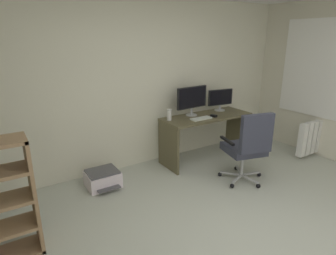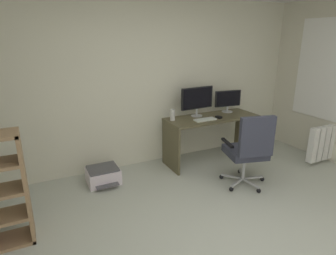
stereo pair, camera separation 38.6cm
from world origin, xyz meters
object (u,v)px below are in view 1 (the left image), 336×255
object	(u,v)px
monitor_secondary	(220,98)
desktop_speaker	(169,115)
keyboard	(201,119)
office_chair	(248,145)
desk	(206,127)
radiator	(314,137)
computer_mouse	(214,116)
monitor_main	(192,98)
printer	(103,178)

from	to	relation	value
monitor_secondary	desktop_speaker	size ratio (longest dim) A/B	2.71
keyboard	office_chair	bearing A→B (deg)	-80.70
desk	keyboard	distance (m)	0.31
radiator	keyboard	bearing A→B (deg)	157.51
desktop_speaker	computer_mouse	bearing A→B (deg)	-16.85
desk	monitor_main	xyz separation A→B (m)	(-0.20, 0.14, 0.47)
monitor_main	monitor_secondary	size ratio (longest dim) A/B	1.24
keyboard	computer_mouse	distance (m)	0.25
desk	keyboard	bearing A→B (deg)	-150.33
monitor_secondary	computer_mouse	xyz separation A→B (m)	(-0.36, -0.26, -0.19)
monitor_secondary	desktop_speaker	distance (m)	1.06
monitor_secondary	desktop_speaker	world-z (taller)	monitor_secondary
keyboard	computer_mouse	bearing A→B (deg)	-0.49
monitor_main	desktop_speaker	size ratio (longest dim) A/B	3.37
keyboard	radiator	distance (m)	2.04
office_chair	printer	world-z (taller)	office_chair
desk	radiator	world-z (taller)	desk
desk	keyboard	size ratio (longest dim) A/B	4.37
printer	radiator	distance (m)	3.53
desktop_speaker	keyboard	bearing A→B (deg)	-25.24
monitor_secondary	computer_mouse	distance (m)	0.48
computer_mouse	desk	bearing A→B (deg)	100.60
keyboard	monitor_main	bearing A→B (deg)	87.35
desk	printer	size ratio (longest dim) A/B	3.26
desk	printer	bearing A→B (deg)	179.57
desk	radiator	distance (m)	1.87
office_chair	radiator	bearing A→B (deg)	2.49
monitor_main	desktop_speaker	xyz separation A→B (m)	(-0.46, -0.05, -0.19)
desk	computer_mouse	distance (m)	0.25
monitor_secondary	desk	bearing A→B (deg)	-160.90
computer_mouse	monitor_main	bearing A→B (deg)	123.56
monitor_secondary	desktop_speaker	xyz separation A→B (m)	(-1.06, -0.05, -0.13)
printer	monitor_main	bearing A→B (deg)	4.58
desk	radiator	bearing A→B (deg)	-28.32
computer_mouse	printer	world-z (taller)	computer_mouse
keyboard	desktop_speaker	world-z (taller)	desktop_speaker
monitor_secondary	keyboard	xyz separation A→B (m)	(-0.61, -0.26, -0.20)
radiator	computer_mouse	bearing A→B (deg)	154.42
desktop_speaker	office_chair	xyz separation A→B (m)	(0.59, -1.05, -0.27)
desk	computer_mouse	size ratio (longest dim) A/B	14.87
monitor_secondary	desktop_speaker	bearing A→B (deg)	-177.42
monitor_main	computer_mouse	distance (m)	0.44
computer_mouse	office_chair	xyz separation A→B (m)	(-0.11, -0.84, -0.20)
office_chair	desk	bearing A→B (deg)	86.07
desk	desktop_speaker	size ratio (longest dim) A/B	8.75
monitor_main	keyboard	distance (m)	0.37
office_chair	radiator	xyz separation A→B (m)	(1.70, 0.07, -0.22)
printer	monitor_secondary	bearing A→B (deg)	3.32
computer_mouse	office_chair	bearing A→B (deg)	-106.75
computer_mouse	printer	bearing A→B (deg)	166.50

